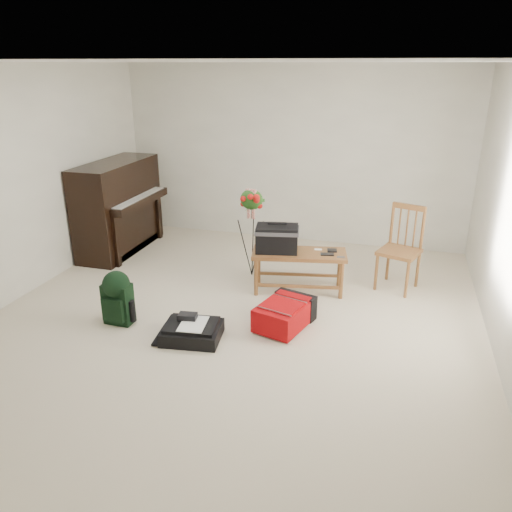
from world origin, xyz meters
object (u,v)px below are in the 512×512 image
(piano, at_px, (119,209))
(red_suitcase, at_px, (285,312))
(dining_chair, at_px, (399,249))
(flower_stand, at_px, (252,233))
(green_backpack, at_px, (117,295))
(black_duffel, at_px, (192,331))
(bench, at_px, (285,242))

(piano, bearing_deg, red_suitcase, -28.92)
(piano, distance_m, dining_chair, 3.79)
(dining_chair, distance_m, flower_stand, 1.75)
(piano, distance_m, green_backpack, 2.25)
(red_suitcase, xyz_separation_m, green_backpack, (-1.64, -0.44, 0.17))
(black_duffel, bearing_deg, green_backpack, 165.99)
(red_suitcase, distance_m, green_backpack, 1.71)
(dining_chair, bearing_deg, black_duffel, -117.07)
(flower_stand, bearing_deg, red_suitcase, -37.04)
(black_duffel, bearing_deg, piano, 125.71)
(piano, xyz_separation_m, bench, (2.51, -0.66, -0.02))
(black_duffel, relative_size, flower_stand, 0.53)
(green_backpack, bearing_deg, flower_stand, 60.28)
(green_backpack, relative_size, flower_stand, 0.50)
(green_backpack, distance_m, flower_stand, 1.85)
(red_suitcase, height_order, black_duffel, red_suitcase)
(dining_chair, distance_m, green_backpack, 3.19)
(piano, xyz_separation_m, dining_chair, (3.78, -0.25, -0.12))
(red_suitcase, bearing_deg, dining_chair, 65.97)
(black_duffel, distance_m, flower_stand, 1.73)
(piano, bearing_deg, dining_chair, -3.81)
(green_backpack, bearing_deg, bench, 43.59)
(red_suitcase, xyz_separation_m, black_duffel, (-0.80, -0.53, -0.06))
(green_backpack, bearing_deg, piano, 120.75)
(red_suitcase, height_order, flower_stand, flower_stand)
(bench, distance_m, green_backpack, 1.94)
(red_suitcase, bearing_deg, piano, 167.18)
(piano, height_order, dining_chair, piano)
(red_suitcase, relative_size, green_backpack, 1.27)
(dining_chair, xyz_separation_m, black_duffel, (-1.86, -1.78, -0.40))
(black_duffel, bearing_deg, dining_chair, 36.18)
(dining_chair, distance_m, red_suitcase, 1.67)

